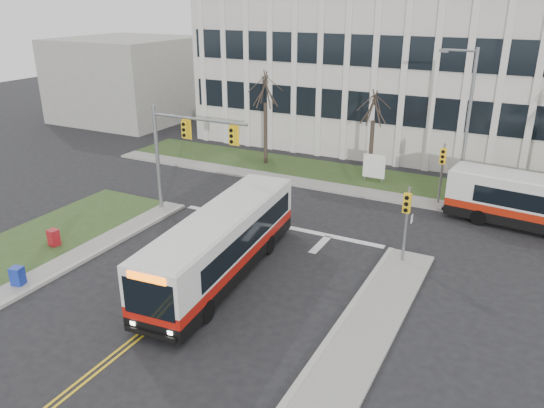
{
  "coord_description": "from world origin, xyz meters",
  "views": [
    {
      "loc": [
        12.01,
        -15.8,
        11.81
      ],
      "look_at": [
        0.54,
        6.38,
        2.0
      ],
      "focal_mm": 35.0,
      "sensor_mm": 36.0,
      "label": 1
    }
  ],
  "objects": [
    {
      "name": "tree_left",
      "position": [
        -6.0,
        18.0,
        5.51
      ],
      "size": [
        1.8,
        1.8,
        7.7
      ],
      "color": "#42352B",
      "rests_on": "ground"
    },
    {
      "name": "streetlight",
      "position": [
        8.03,
        16.2,
        5.19
      ],
      "size": [
        2.15,
        0.25,
        9.2
      ],
      "color": "slate",
      "rests_on": "ground"
    },
    {
      "name": "ground",
      "position": [
        0.0,
        0.0,
        0.0
      ],
      "size": [
        120.0,
        120.0,
        0.0
      ],
      "primitive_type": "plane",
      "color": "black",
      "rests_on": "ground"
    },
    {
      "name": "newspaper_box_blue",
      "position": [
        -7.04,
        -2.94,
        0.47
      ],
      "size": [
        0.59,
        0.55,
        0.95
      ],
      "primitive_type": "cube",
      "rotation": [
        0.0,
        0.0,
        0.23
      ],
      "color": "navy",
      "rests_on": "ground"
    },
    {
      "name": "signal_pole_near",
      "position": [
        7.2,
        6.9,
        2.5
      ],
      "size": [
        0.34,
        0.39,
        3.8
      ],
      "color": "slate",
      "rests_on": "ground"
    },
    {
      "name": "mast_arm_signal",
      "position": [
        -5.62,
        7.16,
        4.26
      ],
      "size": [
        6.11,
        0.38,
        6.2
      ],
      "color": "slate",
      "rests_on": "ground"
    },
    {
      "name": "tree_mid",
      "position": [
        2.0,
        18.2,
        4.88
      ],
      "size": [
        1.8,
        1.8,
        6.82
      ],
      "color": "#42352B",
      "rests_on": "ground"
    },
    {
      "name": "building_annex",
      "position": [
        -26.0,
        26.0,
        4.0
      ],
      "size": [
        12.0,
        12.0,
        8.0
      ],
      "primitive_type": "cube",
      "color": "#9E9B93",
      "rests_on": "ground"
    },
    {
      "name": "bus_main",
      "position": [
        0.28,
        2.04,
        1.49
      ],
      "size": [
        3.43,
        11.35,
        2.98
      ],
      "primitive_type": null,
      "rotation": [
        0.0,
        0.0,
        0.09
      ],
      "color": "silver",
      "rests_on": "ground"
    },
    {
      "name": "signal_pole_far",
      "position": [
        7.2,
        15.4,
        2.5
      ],
      "size": [
        0.34,
        0.39,
        3.8
      ],
      "color": "slate",
      "rests_on": "ground"
    },
    {
      "name": "newspaper_box_red",
      "position": [
        -8.81,
        0.58,
        0.47
      ],
      "size": [
        0.58,
        0.54,
        0.95
      ],
      "primitive_type": "cube",
      "rotation": [
        0.0,
        0.0,
        -0.19
      ],
      "color": "maroon",
      "rests_on": "ground"
    },
    {
      "name": "office_building",
      "position": [
        5.0,
        30.0,
        6.0
      ],
      "size": [
        40.0,
        16.0,
        12.0
      ],
      "primitive_type": "cube",
      "color": "silver",
      "rests_on": "ground"
    },
    {
      "name": "building_lawn",
      "position": [
        5.0,
        18.0,
        0.06
      ],
      "size": [
        44.0,
        5.0,
        0.12
      ],
      "primitive_type": "cube",
      "color": "#2D451D",
      "rests_on": "ground"
    },
    {
      "name": "sidewalk_cross",
      "position": [
        5.0,
        15.2,
        0.07
      ],
      "size": [
        44.0,
        1.6,
        0.14
      ],
      "primitive_type": "cube",
      "color": "#9E9B93",
      "rests_on": "ground"
    },
    {
      "name": "directory_sign",
      "position": [
        2.5,
        17.5,
        1.17
      ],
      "size": [
        1.5,
        0.12,
        2.0
      ],
      "color": "slate",
      "rests_on": "ground"
    }
  ]
}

